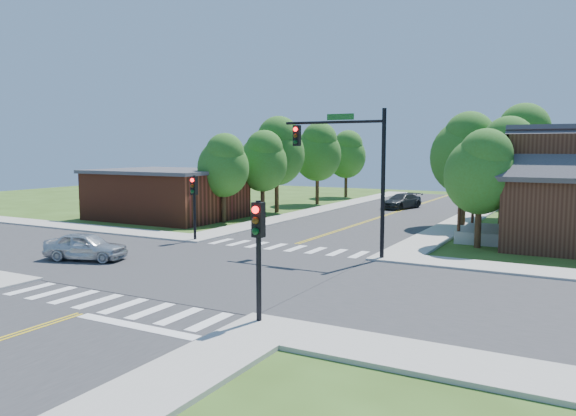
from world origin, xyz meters
The scene contains 25 objects.
ground centered at (0.00, 0.00, 0.00)m, with size 100.00×100.00×0.00m, color #334B17.
road_ns centered at (0.00, 0.00, 0.02)m, with size 10.00×90.00×0.04m, color #2D2D30.
road_ew centered at (0.00, 0.00, 0.03)m, with size 90.00×10.00×0.04m, color #2D2D30.
intersection_patch centered at (0.00, 0.00, 0.00)m, with size 10.20×10.20×0.06m, color #2D2D30.
sidewalk_nw centered at (-15.82, 15.82, 0.07)m, with size 40.00×40.00×0.14m.
crosswalk_north centered at (0.00, 6.20, 0.05)m, with size 8.85×2.00×0.01m.
crosswalk_south centered at (0.00, -6.20, 0.05)m, with size 8.85×2.00×0.01m.
centerline centered at (0.00, 0.00, 0.05)m, with size 0.30×90.00×0.01m.
stop_bar centered at (2.50, -7.60, 0.00)m, with size 4.60×0.45×0.09m, color white.
signal_mast_ne centered at (3.91, 5.59, 4.85)m, with size 5.30×0.42×7.20m.
signal_pole_se centered at (5.60, -5.62, 2.66)m, with size 0.34×0.42×3.80m.
signal_pole_nw centered at (-5.60, 5.58, 2.66)m, with size 0.34×0.42×3.80m.
building_nw centered at (-14.20, 13.20, 1.88)m, with size 10.40×8.40×3.73m.
tree_e_a centered at (9.07, 11.25, 4.18)m, with size 3.75×3.57×6.38m.
tree_e_b centered at (9.34, 17.72, 4.80)m, with size 4.32×4.10×7.34m.
tree_e_c centered at (9.36, 25.73, 5.69)m, with size 5.10×4.85×8.68m.
tree_e_d centered at (9.07, 35.37, 5.45)m, with size 4.89×4.65×8.31m.
tree_w_a centered at (-8.96, 13.28, 4.19)m, with size 3.77×3.58×6.40m.
tree_w_b centered at (-8.63, 20.42, 5.20)m, with size 4.67×4.44×7.94m.
tree_w_c centered at (-8.70, 28.30, 5.08)m, with size 4.56×4.33×7.75m.
tree_w_d centered at (-9.31, 36.77, 4.75)m, with size 4.26×4.05×7.25m.
tree_house centered at (6.69, 19.14, 5.10)m, with size 4.58×4.35×7.78m.
tree_bldg centered at (-8.51, 17.97, 4.41)m, with size 3.96×3.77×6.74m.
car_silver centered at (-6.74, -1.26, 0.66)m, with size 4.19×2.66×1.33m, color silver.
car_dgrey centered at (-0.42, 28.00, 0.66)m, with size 3.02×4.87×1.32m, color #272A2B.
Camera 1 is at (14.33, -19.74, 5.36)m, focal length 35.00 mm.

